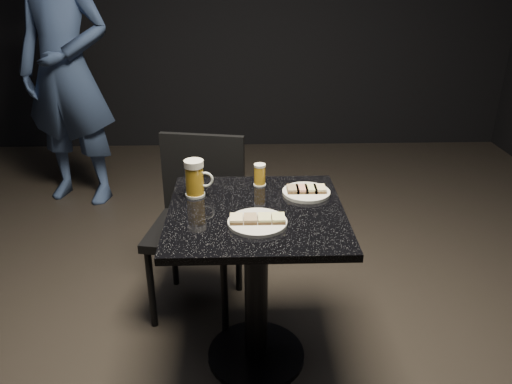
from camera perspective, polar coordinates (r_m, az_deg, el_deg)
floor at (r=2.41m, az=0.02°, el=-18.27°), size 6.00×6.00×0.00m
plate_large at (r=1.87m, az=0.16°, el=-3.50°), size 0.22×0.22×0.01m
plate_small at (r=2.13m, az=5.76°, el=-0.05°), size 0.20×0.20×0.01m
patron at (r=3.83m, az=-20.89°, el=12.76°), size 0.80×0.62×1.93m
table at (r=2.10m, az=0.02°, el=-8.01°), size 0.70×0.70×0.75m
beer_mug at (r=2.09m, az=-6.98°, el=1.58°), size 0.12×0.08×0.16m
beer_tumbler at (r=2.19m, az=0.43°, el=1.98°), size 0.06×0.06×0.10m
chair at (r=2.51m, az=-6.60°, el=-2.62°), size 0.50×0.50×0.88m
canapes_on_plate_large at (r=1.86m, az=0.16°, el=-3.06°), size 0.21×0.07×0.02m
canapes_on_plate_small at (r=2.12m, az=5.77°, el=0.35°), size 0.16×0.07×0.02m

